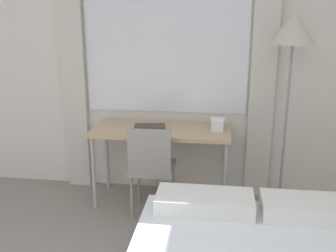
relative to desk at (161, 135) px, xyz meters
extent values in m
cube|color=silver|center=(0.08, 0.35, 0.65)|extent=(5.32, 0.05, 2.70)
cube|color=white|center=(0.00, 0.32, 0.90)|extent=(1.62, 0.01, 1.50)
cube|color=beige|center=(-0.95, 0.28, 0.60)|extent=(0.24, 0.06, 2.60)
cube|color=beige|center=(0.95, 0.28, 0.60)|extent=(0.24, 0.06, 2.60)
cube|color=tan|center=(0.00, 0.00, 0.04)|extent=(1.32, 0.54, 0.04)
cylinder|color=#B2B2B7|center=(-0.62, -0.23, -0.34)|extent=(0.04, 0.04, 0.72)
cylinder|color=#B2B2B7|center=(0.62, -0.23, -0.34)|extent=(0.04, 0.04, 0.72)
cylinder|color=#B2B2B7|center=(-0.62, 0.23, -0.34)|extent=(0.04, 0.04, 0.72)
cylinder|color=#B2B2B7|center=(0.62, 0.23, -0.34)|extent=(0.04, 0.04, 0.72)
cube|color=gray|center=(-0.05, -0.22, -0.25)|extent=(0.40, 0.40, 0.05)
cube|color=gray|center=(-0.05, -0.40, -0.03)|extent=(0.38, 0.04, 0.40)
cylinder|color=gray|center=(-0.22, -0.39, -0.49)|extent=(0.03, 0.03, 0.42)
cylinder|color=gray|center=(0.12, -0.39, -0.49)|extent=(0.03, 0.03, 0.42)
cylinder|color=gray|center=(-0.22, -0.05, -0.49)|extent=(0.03, 0.03, 0.42)
cylinder|color=gray|center=(0.12, -0.05, -0.49)|extent=(0.03, 0.03, 0.42)
cube|color=silver|center=(0.46, -1.03, -0.15)|extent=(0.69, 0.32, 0.12)
cube|color=silver|center=(1.20, -1.03, -0.15)|extent=(0.69, 0.32, 0.12)
cylinder|color=#4C4C51|center=(1.14, -0.05, -0.68)|extent=(0.25, 0.25, 0.03)
cylinder|color=gray|center=(1.14, -0.05, 0.11)|extent=(0.02, 0.02, 1.55)
cone|color=beige|center=(1.14, -0.05, 1.01)|extent=(0.39, 0.39, 0.27)
cube|color=white|center=(0.53, 0.04, 0.11)|extent=(0.11, 0.16, 0.10)
cube|color=white|center=(0.53, 0.04, 0.17)|extent=(0.13, 0.06, 0.02)
cube|color=#4C4238|center=(-0.12, 0.01, 0.08)|extent=(0.32, 0.22, 0.02)
cube|color=white|center=(-0.12, 0.01, 0.08)|extent=(0.30, 0.20, 0.01)
camera|label=1|loc=(0.53, -3.56, 1.16)|focal=42.00mm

